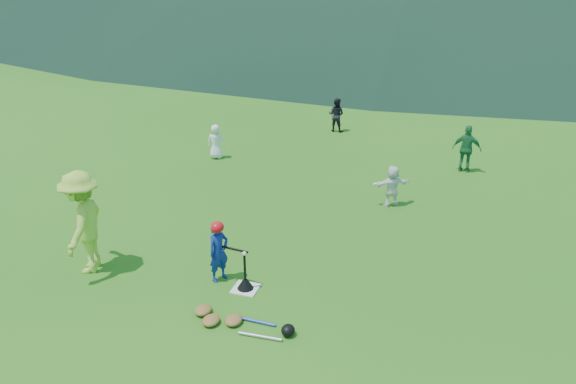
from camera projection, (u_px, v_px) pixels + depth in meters
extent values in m
plane|color=#256116|center=(246.00, 289.00, 10.19)|extent=(120.00, 120.00, 0.00)
cube|color=silver|center=(246.00, 289.00, 10.19)|extent=(0.45, 0.45, 0.02)
sphere|color=white|center=(244.00, 253.00, 9.90)|extent=(0.08, 0.08, 0.08)
imported|color=navy|center=(219.00, 252.00, 10.27)|extent=(0.45, 0.51, 1.17)
imported|color=#A3C93B|center=(83.00, 222.00, 10.44)|extent=(1.08, 1.45, 2.01)
imported|color=white|center=(216.00, 142.00, 16.45)|extent=(0.56, 0.42, 1.02)
imported|color=black|center=(336.00, 115.00, 18.93)|extent=(0.60, 0.49, 1.14)
imported|color=#1F6A3C|center=(467.00, 149.00, 15.39)|extent=(0.79, 0.37, 1.32)
imported|color=white|center=(392.00, 186.00, 13.36)|extent=(0.96, 0.75, 1.02)
cone|color=black|center=(245.00, 284.00, 10.15)|extent=(0.30, 0.30, 0.18)
cylinder|color=black|center=(245.00, 268.00, 10.01)|extent=(0.04, 0.04, 0.50)
ellipsoid|color=red|center=(217.00, 227.00, 10.07)|extent=(0.24, 0.26, 0.22)
cylinder|color=black|center=(233.00, 249.00, 10.13)|extent=(0.62, 0.15, 0.07)
ellipsoid|color=olive|center=(211.00, 320.00, 9.22)|extent=(0.28, 0.34, 0.13)
ellipsoid|color=olive|center=(234.00, 320.00, 9.23)|extent=(0.28, 0.34, 0.13)
ellipsoid|color=olive|center=(203.00, 310.00, 9.49)|extent=(0.28, 0.34, 0.13)
cylinder|color=silver|center=(260.00, 336.00, 8.89)|extent=(0.72, 0.09, 0.06)
cylinder|color=#263FA5|center=(256.00, 321.00, 9.26)|extent=(0.68, 0.07, 0.05)
ellipsoid|color=black|center=(288.00, 330.00, 8.93)|extent=(0.22, 0.24, 0.19)
cube|color=gray|center=(416.00, 41.00, 34.42)|extent=(70.00, 0.03, 1.20)
cube|color=yellow|center=(417.00, 30.00, 34.17)|extent=(70.00, 0.08, 0.08)
cylinder|color=gray|center=(416.00, 41.00, 34.42)|extent=(0.07, 0.07, 1.30)
cylinder|color=#382314|center=(32.00, 5.00, 46.62)|extent=(0.56, 0.56, 3.15)
cylinder|color=#382314|center=(92.00, 1.00, 46.45)|extent=(0.56, 0.56, 3.74)
cylinder|color=#382314|center=(188.00, 10.00, 42.52)|extent=(0.56, 0.56, 3.18)
cylinder|color=#382314|center=(254.00, 6.00, 42.35)|extent=(0.56, 0.56, 3.78)
cylinder|color=#382314|center=(320.00, 1.00, 42.18)|extent=(0.56, 0.56, 4.38)
cylinder|color=#382314|center=(377.00, 15.00, 38.43)|extent=(0.56, 0.56, 3.22)
cylinder|color=#382314|center=(451.00, 11.00, 38.26)|extent=(0.56, 0.56, 3.81)
cylinder|color=#382314|center=(525.00, 7.00, 38.09)|extent=(0.56, 0.56, 4.41)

